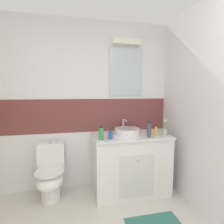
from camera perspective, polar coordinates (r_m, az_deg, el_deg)
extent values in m
cube|color=white|center=(2.79, -9.16, -14.95)|extent=(3.20, 0.10, 0.85)
cube|color=brown|center=(2.62, -9.42, -1.10)|extent=(3.20, 0.10, 0.50)
cube|color=white|center=(2.65, -9.77, 16.92)|extent=(3.20, 0.10, 1.15)
cube|color=silver|center=(2.66, 4.63, 13.24)|extent=(0.51, 0.02, 0.71)
cube|color=white|center=(2.72, 4.97, 22.52)|extent=(0.43, 0.10, 0.08)
cube|color=white|center=(2.60, 6.18, -16.97)|extent=(1.05, 0.58, 0.82)
cube|color=white|center=(2.45, 6.37, -7.90)|extent=(1.07, 0.60, 0.03)
cube|color=silver|center=(2.36, 8.53, -20.58)|extent=(0.47, 0.01, 0.57)
cylinder|color=silver|center=(2.26, 8.77, -16.13)|extent=(0.02, 0.02, 0.03)
cylinder|color=white|center=(2.46, 5.12, -6.45)|extent=(0.36, 0.36, 0.08)
cylinder|color=#B3B3B8|center=(2.46, 5.13, -5.66)|extent=(0.30, 0.30, 0.01)
cylinder|color=silver|center=(2.65, 3.79, -4.41)|extent=(0.03, 0.03, 0.18)
cylinder|color=silver|center=(2.54, 4.42, -2.80)|extent=(0.02, 0.16, 0.02)
cylinder|color=white|center=(2.67, -19.93, -24.40)|extent=(0.24, 0.24, 0.18)
ellipsoid|color=white|center=(2.53, -20.25, -20.97)|extent=(0.34, 0.42, 0.22)
cylinder|color=white|center=(2.48, -20.36, -18.46)|extent=(0.37, 0.37, 0.02)
cube|color=white|center=(2.61, -19.83, -13.31)|extent=(0.36, 0.17, 0.35)
cylinder|color=silver|center=(2.56, -19.99, -9.48)|extent=(0.04, 0.04, 0.02)
cylinder|color=#B2ADA3|center=(2.45, 17.43, -6.57)|extent=(0.07, 0.07, 0.10)
cylinder|color=gold|center=(2.42, 17.53, -5.07)|extent=(0.02, 0.03, 0.18)
cube|color=white|center=(2.41, 17.60, -3.01)|extent=(0.01, 0.02, 0.03)
cylinder|color=#3FB259|center=(2.44, 17.18, -4.95)|extent=(0.03, 0.02, 0.18)
cube|color=white|center=(2.42, 17.25, -2.86)|extent=(0.02, 0.02, 0.03)
cylinder|color=#338CD8|center=(2.44, 17.79, -4.90)|extent=(0.02, 0.04, 0.19)
cube|color=white|center=(2.42, 17.86, -2.74)|extent=(0.01, 0.02, 0.03)
cylinder|color=#2659B2|center=(2.18, -0.51, -7.78)|extent=(0.06, 0.06, 0.11)
cylinder|color=#262626|center=(2.16, -0.51, -5.92)|extent=(0.01, 0.01, 0.04)
cylinder|color=#262626|center=(2.15, -0.44, -5.52)|extent=(0.01, 0.02, 0.01)
cylinder|color=yellow|center=(2.39, 14.64, -6.33)|extent=(0.03, 0.03, 0.14)
cylinder|color=black|center=(2.38, 14.70, -4.44)|extent=(0.02, 0.02, 0.02)
cylinder|color=green|center=(2.16, -3.68, -7.29)|extent=(0.06, 0.06, 0.16)
cylinder|color=black|center=(2.14, -3.70, -5.01)|extent=(0.04, 0.04, 0.02)
cylinder|color=#4C4C51|center=(2.32, 12.38, -5.99)|extent=(0.06, 0.06, 0.19)
cylinder|color=black|center=(2.30, 12.45, -3.38)|extent=(0.04, 0.04, 0.02)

